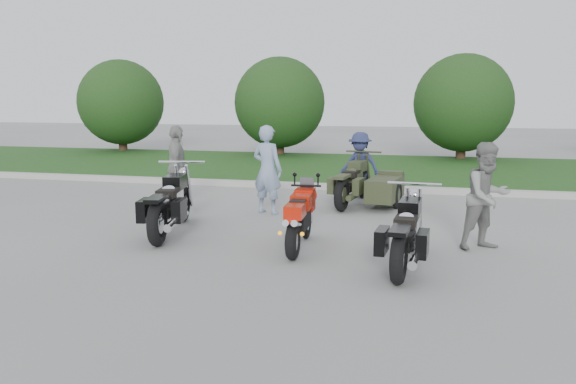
% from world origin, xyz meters
% --- Properties ---
extents(ground, '(80.00, 80.00, 0.00)m').
position_xyz_m(ground, '(0.00, 0.00, 0.00)').
color(ground, '#9F9F99').
rests_on(ground, ground).
extents(curb, '(60.00, 0.30, 0.15)m').
position_xyz_m(curb, '(0.00, 6.00, 0.07)').
color(curb, '#B1AFA7').
rests_on(curb, ground).
extents(grass_strip, '(60.00, 8.00, 0.14)m').
position_xyz_m(grass_strip, '(0.00, 10.15, 0.07)').
color(grass_strip, '#2F5F20').
rests_on(grass_strip, ground).
extents(tree_far_left, '(3.60, 3.60, 4.00)m').
position_xyz_m(tree_far_left, '(-10.00, 13.50, 2.19)').
color(tree_far_left, '#3F2B1C').
rests_on(tree_far_left, ground).
extents(tree_mid_left, '(3.60, 3.60, 4.00)m').
position_xyz_m(tree_mid_left, '(-3.00, 13.50, 2.19)').
color(tree_mid_left, '#3F2B1C').
rests_on(tree_mid_left, ground).
extents(tree_mid_right, '(3.60, 3.60, 4.00)m').
position_xyz_m(tree_mid_right, '(4.00, 13.50, 2.19)').
color(tree_mid_right, '#3F2B1C').
rests_on(tree_mid_right, ground).
extents(sportbike_red, '(0.36, 1.87, 0.89)m').
position_xyz_m(sportbike_red, '(0.77, 0.06, 0.52)').
color(sportbike_red, black).
rests_on(sportbike_red, ground).
extents(cruiser_left, '(0.75, 2.56, 0.99)m').
position_xyz_m(cruiser_left, '(-1.65, 0.49, 0.51)').
color(cruiser_left, black).
rests_on(cruiser_left, ground).
extents(cruiser_right, '(0.46, 2.37, 0.91)m').
position_xyz_m(cruiser_right, '(2.44, -0.58, 0.46)').
color(cruiser_right, black).
rests_on(cruiser_right, ground).
extents(cruiser_sidecar, '(1.41, 2.46, 0.95)m').
position_xyz_m(cruiser_sidecar, '(1.54, 3.89, 0.45)').
color(cruiser_sidecar, black).
rests_on(cruiser_sidecar, ground).
extents(person_stripe, '(0.77, 0.62, 1.83)m').
position_xyz_m(person_stripe, '(-0.48, 2.65, 0.92)').
color(person_stripe, '#879AB8').
rests_on(person_stripe, ground).
extents(person_grey, '(1.05, 1.00, 1.70)m').
position_xyz_m(person_grey, '(3.63, 0.76, 0.85)').
color(person_grey, gray).
rests_on(person_grey, ground).
extents(person_denim, '(1.15, 0.87, 1.58)m').
position_xyz_m(person_denim, '(1.16, 4.99, 0.79)').
color(person_denim, navy).
rests_on(person_denim, ground).
extents(person_back, '(0.80, 1.14, 1.80)m').
position_xyz_m(person_back, '(-2.55, 2.77, 0.90)').
color(person_back, '#989793').
rests_on(person_back, ground).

